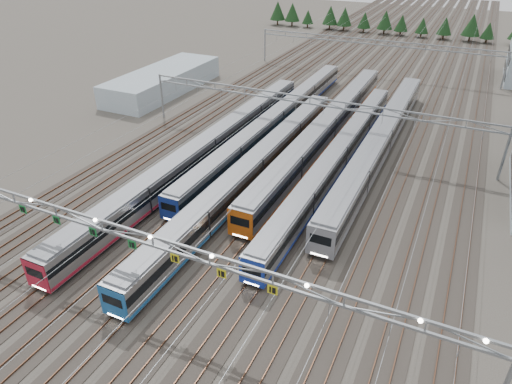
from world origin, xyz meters
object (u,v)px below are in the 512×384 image
at_px(train_c, 253,170).
at_px(train_f, 380,140).
at_px(train_e, 337,156).
at_px(gantry_far, 375,46).
at_px(gantry_near, 152,244).
at_px(gantry_mid, 310,106).
at_px(train_b, 276,120).
at_px(west_shed, 163,81).
at_px(train_d, 326,128).
at_px(train_a, 207,149).

distance_m(train_c, train_f, 21.49).
bearing_deg(train_e, gantry_far, 97.49).
relative_size(gantry_near, gantry_mid, 1.00).
xyz_separation_m(train_e, train_f, (4.50, 7.46, 0.30)).
distance_m(train_f, gantry_near, 43.05).
distance_m(train_b, train_c, 18.90).
bearing_deg(train_b, gantry_mid, -22.41).
distance_m(train_b, train_f, 18.08).
bearing_deg(gantry_far, gantry_mid, -90.00).
height_order(train_e, gantry_near, gantry_near).
xyz_separation_m(train_f, gantry_near, (-11.30, -41.27, 4.78)).
height_order(train_f, gantry_near, gantry_near).
relative_size(train_e, gantry_mid, 1.01).
distance_m(train_c, gantry_mid, 16.29).
relative_size(train_b, west_shed, 2.11).
xyz_separation_m(train_c, gantry_far, (2.25, 60.57, 4.22)).
height_order(train_f, west_shed, west_shed).
bearing_deg(train_b, train_f, -5.18).
relative_size(gantry_near, west_shed, 1.88).
relative_size(train_d, gantry_mid, 1.08).
height_order(train_a, train_f, train_f).
bearing_deg(gantry_far, train_c, -92.13).
relative_size(train_f, west_shed, 1.93).
relative_size(train_d, gantry_far, 1.08).
bearing_deg(gantry_mid, train_c, -98.22).
distance_m(train_a, train_e, 19.02).
distance_m(train_c, gantry_near, 25.13).
xyz_separation_m(train_a, train_d, (13.50, 14.72, 0.11)).
xyz_separation_m(train_e, gantry_mid, (-6.75, 6.31, 4.37)).
bearing_deg(train_f, train_a, -148.84).
bearing_deg(gantry_mid, train_d, 45.20).
height_order(train_c, gantry_near, gantry_near).
relative_size(train_c, gantry_mid, 1.00).
bearing_deg(train_d, gantry_mid, -134.80).
bearing_deg(gantry_near, train_a, 112.04).
bearing_deg(gantry_far, train_a, -101.08).
height_order(train_c, gantry_far, gantry_far).
relative_size(train_a, gantry_mid, 1.12).
bearing_deg(train_b, gantry_far, 80.92).
distance_m(train_f, west_shed, 49.56).
relative_size(train_a, train_c, 1.12).
bearing_deg(west_shed, train_e, -23.58).
height_order(train_d, train_f, train_f).
xyz_separation_m(gantry_near, gantry_mid, (0.05, 40.12, -0.70)).
relative_size(train_b, gantry_mid, 1.12).
relative_size(train_a, train_e, 1.11).
height_order(gantry_mid, west_shed, gantry_mid).
bearing_deg(train_e, gantry_near, -101.37).
height_order(train_b, train_c, train_c).
bearing_deg(train_a, train_c, -19.11).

